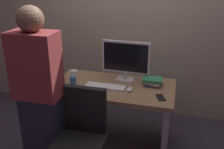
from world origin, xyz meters
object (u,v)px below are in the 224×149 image
monitor (126,59)px  keyboard (105,87)px  person_at_desk (39,97)px  book_stack (153,81)px  office_chair (81,145)px  mouse (130,89)px  cell_phone (160,97)px  desk (113,104)px  cup_near_keyboard (73,81)px  cup_by_monitor (74,74)px

monitor → keyboard: size_ratio=1.26×
person_at_desk → book_stack: person_at_desk is taller
office_chair → mouse: office_chair is taller
keyboard → cell_phone: size_ratio=2.99×
desk → person_at_desk: bearing=-126.8°
monitor → cup_near_keyboard: 0.63m
mouse → cup_near_keyboard: 0.63m
monitor → book_stack: 0.39m
cup_near_keyboard → cell_phone: 0.95m
desk → person_at_desk: person_at_desk is taller
desk → office_chair: bearing=-99.5°
desk → office_chair: office_chair is taller
cell_phone → person_at_desk: bearing=-174.5°
keyboard → cup_near_keyboard: 0.36m
mouse → cell_phone: 0.33m
office_chair → mouse: size_ratio=9.40×
mouse → cup_by_monitor: size_ratio=1.09×
cup_by_monitor → monitor: bearing=8.0°
monitor → cell_phone: size_ratio=3.76×
office_chair → cup_by_monitor: size_ratio=10.21×
cup_near_keyboard → office_chair: bearing=-62.9°
cell_phone → cup_near_keyboard: bearing=155.1°
person_at_desk → cell_phone: bearing=26.4°
cell_phone → keyboard: bearing=150.0°
cell_phone → office_chair: bearing=-160.9°
cup_near_keyboard → book_stack: size_ratio=0.45×
cup_near_keyboard → book_stack: cup_near_keyboard is taller
person_at_desk → cup_by_monitor: person_at_desk is taller
office_chair → cup_near_keyboard: size_ratio=9.53×
office_chair → cup_near_keyboard: office_chair is taller
desk → mouse: bearing=-22.8°
book_stack → office_chair: bearing=-123.1°
desk → book_stack: bearing=15.5°
cup_by_monitor → cell_phone: bearing=-14.4°
monitor → cell_phone: 0.61m
monitor → cup_by_monitor: (-0.59, -0.08, -0.21)m
person_at_desk → desk: bearing=53.2°
keyboard → book_stack: 0.52m
mouse → cell_phone: mouse is taller
book_stack → cell_phone: book_stack is taller
monitor → mouse: bearing=-68.4°
desk → monitor: monitor is taller
office_chair → book_stack: (0.53, 0.82, 0.34)m
cup_by_monitor → book_stack: 0.91m
person_at_desk → keyboard: size_ratio=3.81×
desk → monitor: size_ratio=2.45×
mouse → cell_phone: size_ratio=0.69×
cup_by_monitor → cell_phone: size_ratio=0.64×
book_stack → cup_by_monitor: bearing=-179.0°
person_at_desk → cell_phone: size_ratio=11.38×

